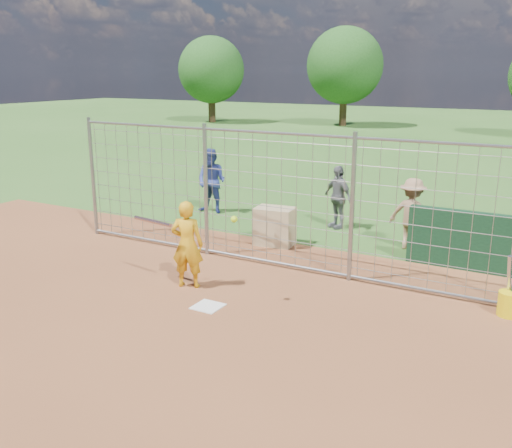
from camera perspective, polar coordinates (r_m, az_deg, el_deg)
The scene contains 12 objects.
ground at distance 9.17m, azimuth -4.13°, elevation -7.86°, with size 100.00×100.00×0.00m, color #2D591E.
infield_dirt at distance 7.14m, azimuth -18.01°, elevation -15.71°, with size 18.00×18.00×0.00m, color brown.
home_plate at distance 9.02m, azimuth -4.83°, elevation -8.23°, with size 0.43×0.43×0.02m, color silver.
dugout_wall at distance 11.12m, azimuth 21.51°, elevation -1.74°, with size 2.60×0.20×1.10m, color #11381E.
batter at distance 9.63m, azimuth -6.90°, elevation -2.04°, with size 0.55×0.36×1.50m, color orange.
bystander_a at distance 14.66m, azimuth -4.47°, elevation 4.30°, with size 0.81×0.63×1.66m, color navy.
bystander_b at distance 13.35m, azimuth 8.16°, elevation 2.70°, with size 0.86×0.36×1.47m, color slate.
bystander_c at distance 12.05m, azimuth 15.31°, elevation 0.97°, with size 0.95×0.55×1.48m, color #946E51.
equipment_bin at distance 11.99m, azimuth 1.87°, elevation -0.23°, with size 0.80×0.55×0.80m, color tan.
equipment_in_play at distance 9.39m, azimuth -8.52°, elevation 0.31°, with size 2.10×0.19×0.34m.
bucket_with_bats at distance 9.40m, azimuth 24.06°, elevation -7.00°, with size 0.34×0.37×0.98m.
backstop_fence at distance 10.43m, azimuth 1.80°, elevation 2.30°, with size 9.08×0.08×2.60m.
Camera 1 is at (4.70, -7.02, 3.58)m, focal length 40.00 mm.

